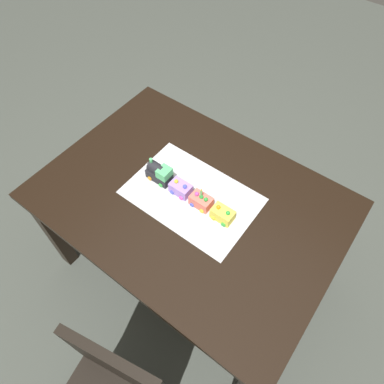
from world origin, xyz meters
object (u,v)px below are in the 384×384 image
at_px(dining_table, 190,210).
at_px(cake_locomotive, 160,172).
at_px(cake_car_gondola_lemon, 223,214).
at_px(cake_car_flatbed_lavender, 181,188).
at_px(birthday_candle, 202,192).
at_px(cake_car_tanker_coral, 201,200).

height_order(dining_table, cake_locomotive, cake_locomotive).
bearing_deg(cake_locomotive, cake_car_gondola_lemon, 0.00).
xyz_separation_m(dining_table, cake_car_flatbed_lavender, (-0.05, 0.00, 0.14)).
height_order(dining_table, birthday_candle, birthday_candle).
bearing_deg(birthday_candle, cake_car_tanker_coral, -0.00).
height_order(cake_locomotive, birthday_candle, birthday_candle).
bearing_deg(cake_car_tanker_coral, dining_table, -177.63).
relative_size(cake_car_flatbed_lavender, cake_car_gondola_lemon, 1.00).
relative_size(cake_locomotive, cake_car_gondola_lemon, 1.40).
bearing_deg(cake_car_gondola_lemon, dining_table, -179.17).
distance_m(dining_table, cake_car_tanker_coral, 0.15).
xyz_separation_m(dining_table, cake_car_tanker_coral, (0.06, 0.00, 0.14)).
height_order(cake_locomotive, cake_car_tanker_coral, cake_locomotive).
relative_size(cake_car_tanker_coral, birthday_candle, 1.94).
xyz_separation_m(cake_car_flatbed_lavender, cake_car_gondola_lemon, (0.24, 0.00, 0.00)).
distance_m(dining_table, birthday_candle, 0.22).
relative_size(cake_car_gondola_lemon, birthday_candle, 1.94).
height_order(cake_locomotive, cake_car_gondola_lemon, cake_locomotive).
height_order(dining_table, cake_car_tanker_coral, cake_car_tanker_coral).
xyz_separation_m(dining_table, cake_car_gondola_lemon, (0.18, 0.00, 0.14)).
bearing_deg(birthday_candle, cake_locomotive, -180.00).
distance_m(dining_table, cake_locomotive, 0.24).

